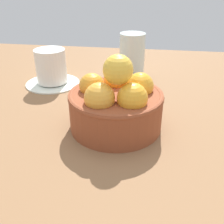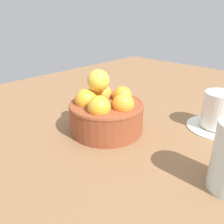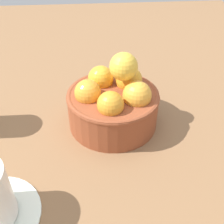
{
  "view_description": "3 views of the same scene",
  "coord_description": "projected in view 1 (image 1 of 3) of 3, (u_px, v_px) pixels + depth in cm",
  "views": [
    {
      "loc": [
        -5.25,
        40.08,
        24.75
      ],
      "look_at": [
        0.46,
        1.34,
        3.58
      ],
      "focal_mm": 42.36,
      "sensor_mm": 36.0,
      "label": 1
    },
    {
      "loc": [
        -32.74,
        -32.71,
        24.7
      ],
      "look_at": [
        0.2,
        -1.46,
        4.78
      ],
      "focal_mm": 37.11,
      "sensor_mm": 36.0,
      "label": 2
    },
    {
      "loc": [
        38.55,
        -3.53,
        32.28
      ],
      "look_at": [
        -0.08,
        -0.16,
        2.38
      ],
      "focal_mm": 43.3,
      "sensor_mm": 36.0,
      "label": 3
    }
  ],
  "objects": [
    {
      "name": "terracotta_bowl",
      "position": [
        116.0,
        103.0,
        0.45
      ],
      "size": [
        16.18,
        16.18,
        13.63
      ],
      "color": "brown",
      "rests_on": "ground_plane"
    },
    {
      "name": "ground_plane",
      "position": [
        116.0,
        133.0,
        0.48
      ],
      "size": [
        153.27,
        106.34,
        3.08
      ],
      "primitive_type": "cube",
      "color": "brown"
    },
    {
      "name": "water_glass",
      "position": [
        132.0,
        55.0,
        0.68
      ],
      "size": [
        6.49,
        6.49,
        10.9
      ],
      "primitive_type": "cylinder",
      "color": "silver",
      "rests_on": "ground_plane"
    },
    {
      "name": "coffee_cup",
      "position": [
        51.0,
        69.0,
        0.63
      ],
      "size": [
        12.98,
        12.98,
        8.51
      ],
      "color": "white",
      "rests_on": "ground_plane"
    }
  ]
}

